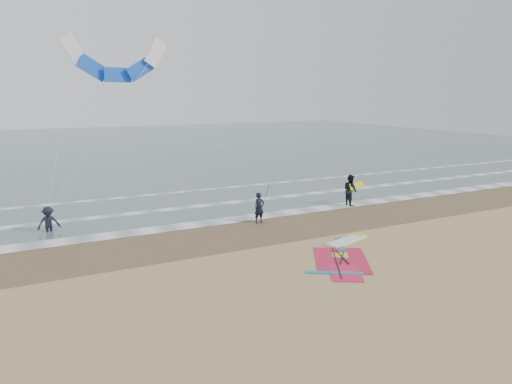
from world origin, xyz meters
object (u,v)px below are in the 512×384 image
windsurf_rig (344,254)px  person_walking (350,190)px  person_wading (48,216)px  person_standing (259,208)px  surf_kite (116,63)px

windsurf_rig → person_walking: 9.21m
windsurf_rig → person_wading: size_ratio=3.08×
windsurf_rig → person_standing: size_ratio=3.10×
person_standing → person_wading: size_ratio=0.99×
person_wading → surf_kite: (4.32, 3.34, 7.60)m
person_standing → person_wading: (-10.11, 3.10, 0.01)m
person_walking → person_wading: bearing=85.8°
person_wading → person_walking: bearing=-13.0°
person_standing → person_walking: size_ratio=0.85×
person_standing → surf_kite: size_ratio=0.18×
windsurf_rig → surf_kite: size_ratio=0.57×
person_standing → person_wading: bearing=155.4°
person_standing → person_wading: person_wading is taller
person_walking → person_wading: person_walking is taller
person_walking → surf_kite: 15.58m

